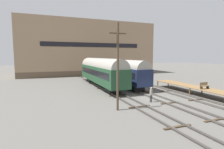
{
  "coord_description": "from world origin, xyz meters",
  "views": [
    {
      "loc": [
        -13.97,
        -19.56,
        5.68
      ],
      "look_at": [
        -2.12,
        10.79,
        2.2
      ],
      "focal_mm": 28.0,
      "sensor_mm": 36.0,
      "label": 1
    }
  ],
  "objects_px": {
    "train_car_navy": "(123,71)",
    "bench": "(204,85)",
    "person_worker": "(151,93)",
    "utility_pole": "(118,66)",
    "train_car_green": "(101,71)"
  },
  "relations": [
    {
      "from": "train_car_navy",
      "to": "bench",
      "type": "distance_m",
      "value": 14.03
    },
    {
      "from": "person_worker",
      "to": "utility_pole",
      "type": "xyz_separation_m",
      "value": [
        -5.09,
        -1.43,
        3.54
      ]
    },
    {
      "from": "train_car_navy",
      "to": "train_car_green",
      "type": "height_order",
      "value": "train_car_green"
    },
    {
      "from": "person_worker",
      "to": "utility_pole",
      "type": "bearing_deg",
      "value": -164.33
    },
    {
      "from": "train_car_navy",
      "to": "train_car_green",
      "type": "xyz_separation_m",
      "value": [
        -4.23,
        0.86,
        0.14
      ]
    },
    {
      "from": "person_worker",
      "to": "train_car_navy",
      "type": "bearing_deg",
      "value": 81.32
    },
    {
      "from": "person_worker",
      "to": "utility_pole",
      "type": "distance_m",
      "value": 6.36
    },
    {
      "from": "bench",
      "to": "train_car_green",
      "type": "bearing_deg",
      "value": 129.87
    },
    {
      "from": "train_car_navy",
      "to": "bench",
      "type": "bearing_deg",
      "value": -61.25
    },
    {
      "from": "train_car_navy",
      "to": "utility_pole",
      "type": "bearing_deg",
      "value": -117.16
    },
    {
      "from": "train_car_navy",
      "to": "person_worker",
      "type": "distance_m",
      "value": 12.34
    },
    {
      "from": "train_car_navy",
      "to": "person_worker",
      "type": "relative_size",
      "value": 8.38
    },
    {
      "from": "train_car_green",
      "to": "bench",
      "type": "bearing_deg",
      "value": -50.13
    },
    {
      "from": "utility_pole",
      "to": "train_car_navy",
      "type": "bearing_deg",
      "value": 62.84
    },
    {
      "from": "person_worker",
      "to": "utility_pole",
      "type": "height_order",
      "value": "utility_pole"
    }
  ]
}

